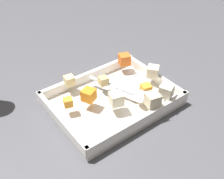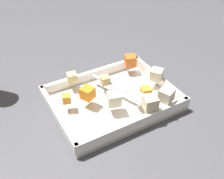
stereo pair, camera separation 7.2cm
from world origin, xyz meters
The scene contains 13 objects.
ground_plane centered at (0.00, 0.00, 0.00)m, with size 4.00×4.00×0.00m, color #4C4C51.
baking_dish centered at (0.00, 0.00, 0.01)m, with size 0.33×0.25×0.04m.
carrot_chunk_near_spoon centered at (-0.12, 0.02, 0.06)m, with size 0.02×0.02×0.02m, color orange.
carrot_chunk_rim_edge centered at (-0.07, 0.01, 0.06)m, with size 0.03×0.03×0.03m, color orange.
carrot_chunk_far_left centered at (0.07, -0.06, 0.06)m, with size 0.03×0.03×0.03m, color orange.
carrot_chunk_far_right centered at (0.11, 0.09, 0.06)m, with size 0.03×0.03×0.03m, color orange.
potato_chunk_heap_side centered at (0.05, -0.10, 0.06)m, with size 0.03×0.03×0.03m, color beige.
potato_chunk_corner_nw centered at (-0.02, -0.05, 0.06)m, with size 0.03×0.03×0.03m, color beige.
potato_chunk_back_center centered at (0.00, 0.04, 0.06)m, with size 0.02×0.02×0.02m, color tan.
potato_chunk_near_left centered at (0.14, -0.01, 0.06)m, with size 0.03×0.03×0.03m, color beige.
potato_chunk_corner_sw centered at (-0.08, 0.10, 0.06)m, with size 0.03×0.03×0.03m, color #E0CC89.
parsnip_chunk_front_center centered at (0.10, -0.10, 0.06)m, with size 0.03×0.03×0.03m, color beige.
serving_spoon centered at (0.05, -0.06, 0.05)m, with size 0.10×0.21×0.02m.
Camera 2 is at (-0.28, -0.50, 0.50)m, focal length 43.34 mm.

